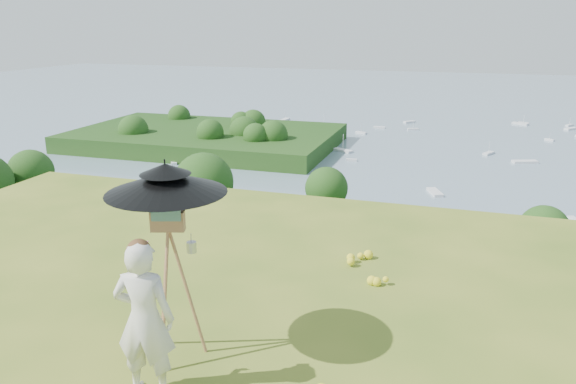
% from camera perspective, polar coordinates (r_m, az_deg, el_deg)
% --- Properties ---
extents(shoreline_tier, '(170.00, 28.00, 8.00)m').
position_cam_1_polar(shoreline_tier, '(87.64, 14.50, -10.39)').
color(shoreline_tier, '#655E51').
rests_on(shoreline_tier, bay_water).
extents(bay_water, '(700.00, 700.00, 0.00)m').
position_cam_1_polar(bay_water, '(246.15, 16.95, 7.40)').
color(bay_water, slate).
rests_on(bay_water, ground).
extents(peninsula, '(90.00, 60.00, 12.00)m').
position_cam_1_polar(peninsula, '(178.99, -8.38, 6.26)').
color(peninsula, black).
rests_on(peninsula, bay_water).
extents(slope_trees, '(110.00, 50.00, 6.00)m').
position_cam_1_polar(slope_trees, '(42.50, 13.19, -9.15)').
color(slope_trees, '#1A4414').
rests_on(slope_trees, forest_slope).
extents(harbor_town, '(110.00, 22.00, 5.00)m').
position_cam_1_polar(harbor_town, '(84.92, 14.82, -6.48)').
color(harbor_town, silver).
rests_on(harbor_town, shoreline_tier).
extents(moored_boats, '(140.00, 140.00, 0.70)m').
position_cam_1_polar(moored_boats, '(169.03, 12.15, 3.83)').
color(moored_boats, silver).
rests_on(moored_boats, bay_water).
extents(painter, '(0.61, 0.45, 1.51)m').
position_cam_1_polar(painter, '(5.30, -14.37, -12.43)').
color(painter, beige).
rests_on(painter, ground).
extents(field_easel, '(0.82, 0.82, 1.71)m').
position_cam_1_polar(field_easel, '(5.75, -11.75, -8.72)').
color(field_easel, brown).
rests_on(field_easel, ground).
extents(sun_umbrella, '(1.52, 1.52, 0.67)m').
position_cam_1_polar(sun_umbrella, '(5.46, -12.23, -0.14)').
color(sun_umbrella, black).
rests_on(sun_umbrella, field_easel).
extents(painter_cap, '(0.27, 0.29, 0.10)m').
position_cam_1_polar(painter_cap, '(5.00, -14.96, -5.25)').
color(painter_cap, '#CC6F79').
rests_on(painter_cap, painter).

